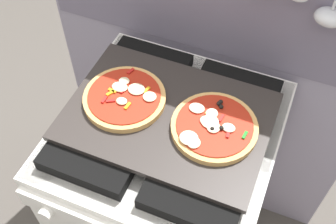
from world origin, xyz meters
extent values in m
cube|color=gray|center=(0.00, 0.34, 0.78)|extent=(1.10, 0.03, 1.55)
ellipsoid|color=silver|center=(0.32, 0.29, 1.12)|extent=(0.08, 0.07, 0.04)
cube|color=white|center=(0.00, 0.00, 0.43)|extent=(0.60, 0.60, 0.86)
cube|color=black|center=(0.00, 0.00, 0.85)|extent=(0.59, 0.59, 0.01)
cube|color=black|center=(-0.14, 0.00, 0.88)|extent=(0.24, 0.51, 0.04)
cube|color=black|center=(0.14, 0.00, 0.88)|extent=(0.24, 0.51, 0.04)
cylinder|color=silver|center=(-0.20, -0.33, 0.80)|extent=(0.04, 0.02, 0.04)
cube|color=#2D2826|center=(0.00, 0.00, 0.91)|extent=(0.54, 0.38, 0.02)
cylinder|color=tan|center=(-0.13, 0.00, 0.93)|extent=(0.23, 0.23, 0.02)
cylinder|color=#AD2614|center=(-0.13, 0.00, 0.94)|extent=(0.20, 0.20, 0.00)
ellipsoid|color=beige|center=(-0.15, 0.04, 0.94)|extent=(0.03, 0.03, 0.01)
ellipsoid|color=beige|center=(-0.12, -0.02, 0.94)|extent=(0.03, 0.03, 0.01)
ellipsoid|color=beige|center=(-0.06, 0.02, 0.94)|extent=(0.04, 0.04, 0.01)
ellipsoid|color=beige|center=(-0.15, 0.02, 0.94)|extent=(0.04, 0.04, 0.01)
ellipsoid|color=beige|center=(-0.10, 0.03, 0.94)|extent=(0.05, 0.04, 0.01)
cube|color=red|center=(-0.06, 0.03, 0.94)|extent=(0.02, 0.01, 0.00)
cube|color=gold|center=(-0.16, -0.01, 0.94)|extent=(0.02, 0.02, 0.00)
cube|color=gold|center=(-0.10, -0.03, 0.94)|extent=(0.01, 0.02, 0.00)
cube|color=red|center=(-0.14, 0.01, 0.94)|extent=(0.01, 0.02, 0.00)
cube|color=red|center=(-0.17, -0.04, 0.94)|extent=(0.01, 0.02, 0.00)
cube|color=#19721E|center=(-0.15, 0.02, 0.94)|extent=(0.01, 0.03, 0.00)
cube|color=red|center=(-0.15, -0.03, 0.94)|extent=(0.02, 0.02, 0.00)
cube|color=red|center=(-0.15, 0.09, 0.94)|extent=(0.02, 0.03, 0.00)
cube|color=gold|center=(-0.16, 0.00, 0.94)|extent=(0.02, 0.01, 0.00)
cube|color=gold|center=(-0.08, 0.04, 0.94)|extent=(0.01, 0.03, 0.00)
cylinder|color=tan|center=(0.13, 0.00, 0.93)|extent=(0.23, 0.23, 0.02)
cylinder|color=#AD2614|center=(0.13, 0.00, 0.94)|extent=(0.20, 0.20, 0.00)
ellipsoid|color=beige|center=(0.12, -0.01, 0.94)|extent=(0.04, 0.03, 0.01)
ellipsoid|color=beige|center=(0.12, 0.00, 0.94)|extent=(0.05, 0.04, 0.01)
ellipsoid|color=beige|center=(0.13, -0.01, 0.94)|extent=(0.03, 0.04, 0.01)
ellipsoid|color=beige|center=(0.17, 0.00, 0.94)|extent=(0.03, 0.03, 0.01)
ellipsoid|color=beige|center=(0.08, -0.07, 0.94)|extent=(0.05, 0.04, 0.01)
ellipsoid|color=beige|center=(0.10, 0.00, 0.94)|extent=(0.03, 0.03, 0.01)
ellipsoid|color=beige|center=(0.11, 0.03, 0.94)|extent=(0.03, 0.03, 0.01)
ellipsoid|color=beige|center=(0.10, -0.08, 0.94)|extent=(0.03, 0.03, 0.01)
ellipsoid|color=beige|center=(0.07, 0.03, 0.94)|extent=(0.04, 0.04, 0.01)
sphere|color=black|center=(0.13, -0.02, 0.94)|extent=(0.01, 0.01, 0.01)
cube|color=red|center=(0.17, -0.02, 0.94)|extent=(0.01, 0.02, 0.00)
cube|color=red|center=(0.14, 0.02, 0.94)|extent=(0.01, 0.02, 0.00)
sphere|color=black|center=(0.13, 0.06, 0.94)|extent=(0.01, 0.01, 0.01)
cube|color=gold|center=(0.11, 0.02, 0.94)|extent=(0.03, 0.01, 0.00)
sphere|color=black|center=(0.12, 0.07, 0.94)|extent=(0.01, 0.01, 0.01)
sphere|color=black|center=(0.12, 0.06, 0.94)|extent=(0.01, 0.01, 0.01)
cube|color=#19721E|center=(0.21, -0.01, 0.94)|extent=(0.01, 0.02, 0.00)
sphere|color=black|center=(0.15, -0.01, 0.94)|extent=(0.01, 0.01, 0.01)
camera|label=1|loc=(0.26, -0.63, 1.79)|focal=44.58mm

